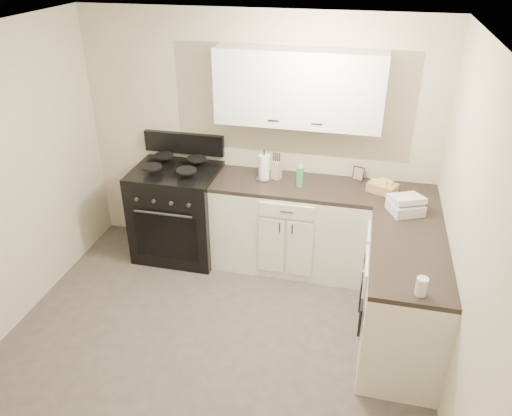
% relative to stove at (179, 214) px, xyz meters
% --- Properties ---
extents(floor, '(3.60, 3.60, 0.00)m').
position_rel_stove_xyz_m(floor, '(0.78, -1.48, -0.46)').
color(floor, '#473F38').
rests_on(floor, ground).
extents(ceiling, '(3.60, 3.60, 0.00)m').
position_rel_stove_xyz_m(ceiling, '(0.78, -1.48, 2.04)').
color(ceiling, white).
rests_on(ceiling, wall_back).
extents(wall_back, '(3.60, 0.00, 3.60)m').
position_rel_stove_xyz_m(wall_back, '(0.78, 0.32, 0.79)').
color(wall_back, beige).
rests_on(wall_back, ground).
extents(wall_right, '(0.00, 3.60, 3.60)m').
position_rel_stove_xyz_m(wall_right, '(2.58, -1.48, 0.79)').
color(wall_right, beige).
rests_on(wall_right, ground).
extents(base_cabinets_back, '(1.55, 0.60, 0.90)m').
position_rel_stove_xyz_m(base_cabinets_back, '(1.20, 0.02, -0.01)').
color(base_cabinets_back, silver).
rests_on(base_cabinets_back, floor).
extents(base_cabinets_right, '(0.60, 1.90, 0.90)m').
position_rel_stove_xyz_m(base_cabinets_right, '(2.28, -0.63, -0.01)').
color(base_cabinets_right, silver).
rests_on(base_cabinets_right, floor).
extents(countertop_back, '(1.55, 0.60, 0.04)m').
position_rel_stove_xyz_m(countertop_back, '(1.20, 0.02, 0.46)').
color(countertop_back, black).
rests_on(countertop_back, base_cabinets_back).
extents(countertop_right, '(0.60, 1.90, 0.04)m').
position_rel_stove_xyz_m(countertop_right, '(2.28, -0.63, 0.46)').
color(countertop_right, black).
rests_on(countertop_right, base_cabinets_right).
extents(upper_cabinets, '(1.55, 0.30, 0.70)m').
position_rel_stove_xyz_m(upper_cabinets, '(1.20, 0.18, 1.38)').
color(upper_cabinets, white).
rests_on(upper_cabinets, wall_back).
extents(stove, '(0.86, 0.74, 1.04)m').
position_rel_stove_xyz_m(stove, '(0.00, 0.00, 0.00)').
color(stove, black).
rests_on(stove, floor).
extents(knife_block, '(0.11, 0.10, 0.19)m').
position_rel_stove_xyz_m(knife_block, '(1.02, 0.11, 0.57)').
color(knife_block, tan).
rests_on(knife_block, countertop_back).
extents(paper_towel, '(0.13, 0.13, 0.26)m').
position_rel_stove_xyz_m(paper_towel, '(0.91, 0.07, 0.61)').
color(paper_towel, white).
rests_on(paper_towel, countertop_back).
extents(soap_bottle, '(0.09, 0.09, 0.20)m').
position_rel_stove_xyz_m(soap_bottle, '(1.28, -0.01, 0.58)').
color(soap_bottle, '#3A9752').
rests_on(soap_bottle, countertop_back).
extents(picture_frame, '(0.12, 0.07, 0.14)m').
position_rel_stove_xyz_m(picture_frame, '(1.82, 0.26, 0.55)').
color(picture_frame, black).
rests_on(picture_frame, countertop_back).
extents(wicker_basket, '(0.30, 0.26, 0.09)m').
position_rel_stove_xyz_m(wicker_basket, '(2.05, 0.05, 0.52)').
color(wicker_basket, tan).
rests_on(wicker_basket, countertop_right).
extents(countertop_grill, '(0.34, 0.33, 0.10)m').
position_rel_stove_xyz_m(countertop_grill, '(2.25, -0.31, 0.53)').
color(countertop_grill, silver).
rests_on(countertop_grill, countertop_right).
extents(glass_jar, '(0.08, 0.08, 0.13)m').
position_rel_stove_xyz_m(glass_jar, '(2.32, -1.47, 0.55)').
color(glass_jar, silver).
rests_on(glass_jar, countertop_right).
extents(oven_mitt_near, '(0.02, 0.15, 0.25)m').
position_rel_stove_xyz_m(oven_mitt_near, '(1.96, -1.29, 0.05)').
color(oven_mitt_near, black).
rests_on(oven_mitt_near, base_cabinets_right).
extents(oven_mitt_far, '(0.02, 0.17, 0.30)m').
position_rel_stove_xyz_m(oven_mitt_far, '(1.96, -0.86, -0.04)').
color(oven_mitt_far, black).
rests_on(oven_mitt_far, base_cabinets_right).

